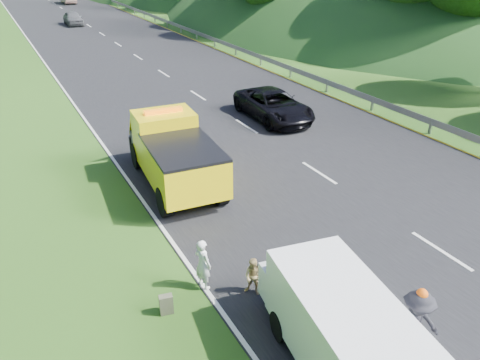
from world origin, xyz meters
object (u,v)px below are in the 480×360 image
tow_truck (174,153)px  worker (408,358)px  child (254,294)px  passing_suv (273,119)px  suitcase (166,304)px  white_van (347,337)px  woman (204,287)px

tow_truck → worker: (1.44, -10.35, -1.28)m
child → worker: size_ratio=0.58×
passing_suv → suitcase: bearing=-130.3°
white_van → suitcase: white_van is taller
tow_truck → suitcase: 7.11m
tow_truck → passing_suv: tow_truck is taller
suitcase → passing_suv: passing_suv is taller
passing_suv → white_van: bearing=-114.9°
child → suitcase: (-2.25, 0.40, 0.27)m
woman → suitcase: (-1.21, -0.47, 0.27)m
tow_truck → white_van: (-0.16, -10.05, -0.14)m
tow_truck → child: 7.02m
child → worker: 3.98m
woman → worker: worker is taller
child → passing_suv: size_ratio=0.20×
woman → child: woman is taller
white_van → woman: 4.41m
tow_truck → woman: (-1.54, -6.01, -1.28)m
tow_truck → child: tow_truck is taller
suitcase → tow_truck: bearing=67.0°
worker → suitcase: worker is taller
white_van → woman: size_ratio=4.10×
woman → child: 1.35m
tow_truck → suitcase: tow_truck is taller
tow_truck → woman: 6.34m
child → tow_truck: bearing=135.9°
tow_truck → woman: bearing=-99.7°
tow_truck → suitcase: (-2.75, -6.48, -1.01)m
child → passing_suv: (7.65, 11.35, 0.00)m
white_van → passing_suv: 16.29m
white_van → worker: bearing=-1.5°
suitcase → white_van: bearing=-54.0°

